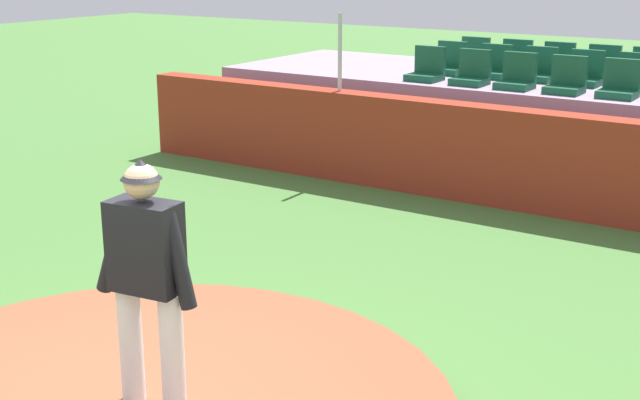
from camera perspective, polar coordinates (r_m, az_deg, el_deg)
The scene contains 18 objects.
pitcher at distance 5.84m, azimuth -11.35°, elevation -4.36°, with size 0.81×0.31×1.75m.
brick_barrier at distance 11.67m, azimuth 12.23°, elevation 2.75°, with size 12.08×0.40×1.30m, color maroon.
fence_post_left at distance 12.61m, azimuth 1.32°, elevation 9.69°, with size 0.06×0.06×1.12m, color silver.
bleacher_platform at distance 13.61m, azimuth 15.51°, elevation 4.63°, with size 10.58×3.09×1.40m, color #99849E.
stadium_chair_0 at distance 13.18m, azimuth 7.04°, elevation 8.50°, with size 0.48×0.44×0.50m.
stadium_chair_1 at distance 12.86m, azimuth 9.96°, elevation 8.19°, with size 0.48×0.44×0.50m.
stadium_chair_2 at distance 12.60m, azimuth 12.83°, elevation 7.87°, with size 0.48×0.44×0.50m.
stadium_chair_3 at distance 12.38m, azimuth 15.91°, elevation 7.51°, with size 0.48×0.44×0.50m.
stadium_chair_4 at distance 12.22m, azimuth 19.11°, elevation 7.13°, with size 0.48×0.44×0.50m.
stadium_chair_6 at distance 13.93m, azimuth 8.51°, elevation 8.86°, with size 0.48×0.44×0.50m.
stadium_chair_7 at distance 13.62m, azimuth 11.37°, elevation 8.56°, with size 0.48×0.44×0.50m.
stadium_chair_8 at distance 13.42m, azimuth 14.19°, elevation 8.27°, with size 0.48×0.44×0.50m.
stadium_chair_9 at distance 13.17m, azimuth 17.02°, elevation 7.91°, with size 0.48×0.44×0.50m.
stadium_chair_10 at distance 13.01m, azimuth 19.93°, elevation 7.56°, with size 0.48×0.44×0.50m.
stadium_chair_12 at distance 14.66m, azimuth 10.02°, elevation 9.15°, with size 0.48×0.44×0.50m.
stadium_chair_13 at distance 14.40m, azimuth 12.69°, elevation 8.88°, with size 0.48×0.44×0.50m.
stadium_chair_14 at distance 14.15m, azimuth 15.32°, elevation 8.58°, with size 0.48×0.44×0.50m.
stadium_chair_15 at distance 13.94m, azimuth 18.06°, elevation 8.25°, with size 0.48×0.44×0.50m.
Camera 1 is at (4.02, -3.70, 3.30)m, focal length 48.62 mm.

